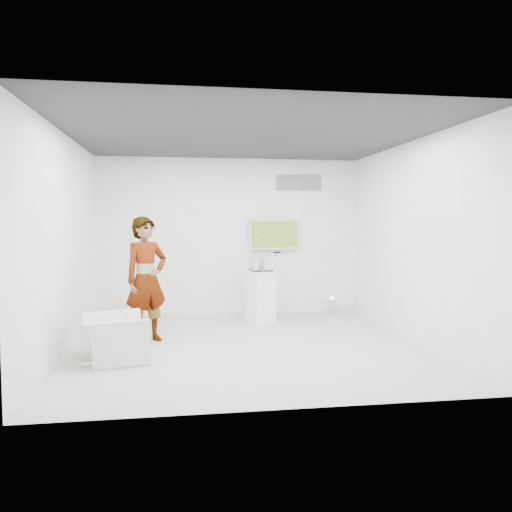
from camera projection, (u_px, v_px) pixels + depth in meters
name	position (u px, v px, depth m)	size (l,w,h in m)	color
room	(247.00, 242.00, 7.12)	(5.01, 5.01, 3.00)	beige
tv	(274.00, 234.00, 9.66)	(1.00, 0.08, 0.60)	silver
logo_decal	(299.00, 183.00, 9.71)	(0.90, 0.02, 0.30)	slate
person	(146.00, 280.00, 7.40)	(0.68, 0.45, 1.87)	silver
armchair	(114.00, 338.00, 6.45)	(0.90, 0.79, 0.59)	silver
pedestal	(261.00, 296.00, 8.91)	(0.45, 0.45, 0.92)	white
floor_uplight	(332.00, 305.00, 9.80)	(0.20, 0.20, 0.31)	white
vitrine	(261.00, 261.00, 8.87)	(0.36, 0.36, 0.36)	white
console	(261.00, 264.00, 8.87)	(0.05, 0.17, 0.24)	white
wii_remote	(155.00, 229.00, 7.63)	(0.04, 0.15, 0.04)	white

